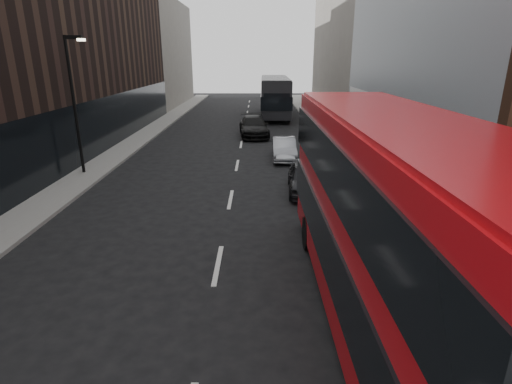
{
  "coord_description": "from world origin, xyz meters",
  "views": [
    {
      "loc": [
        1.24,
        -3.0,
        6.12
      ],
      "look_at": [
        1.19,
        7.69,
        2.5
      ],
      "focal_mm": 28.0,
      "sensor_mm": 36.0,
      "label": 1
    }
  ],
  "objects_px": {
    "red_bus": "(392,216)",
    "car_c": "(254,126)",
    "car_b": "(284,149)",
    "street_lamp": "(75,97)",
    "grey_bus": "(275,96)",
    "car_a": "(306,178)"
  },
  "relations": [
    {
      "from": "car_a",
      "to": "car_b",
      "type": "distance_m",
      "value": 6.5
    },
    {
      "from": "car_b",
      "to": "car_a",
      "type": "bearing_deg",
      "value": -84.1
    },
    {
      "from": "car_c",
      "to": "street_lamp",
      "type": "bearing_deg",
      "value": -133.79
    },
    {
      "from": "car_b",
      "to": "grey_bus",
      "type": "bearing_deg",
      "value": 89.8
    },
    {
      "from": "street_lamp",
      "to": "car_c",
      "type": "xyz_separation_m",
      "value": [
        9.12,
        11.31,
        -3.39
      ]
    },
    {
      "from": "red_bus",
      "to": "car_c",
      "type": "height_order",
      "value": "red_bus"
    },
    {
      "from": "street_lamp",
      "to": "car_b",
      "type": "relative_size",
      "value": 1.72
    },
    {
      "from": "grey_bus",
      "to": "car_c",
      "type": "xyz_separation_m",
      "value": [
        -2.14,
        -11.52,
        -1.4
      ]
    },
    {
      "from": "red_bus",
      "to": "car_c",
      "type": "relative_size",
      "value": 2.27
    },
    {
      "from": "car_a",
      "to": "car_c",
      "type": "bearing_deg",
      "value": 103.63
    },
    {
      "from": "car_b",
      "to": "car_c",
      "type": "distance_m",
      "value": 7.94
    },
    {
      "from": "street_lamp",
      "to": "red_bus",
      "type": "height_order",
      "value": "street_lamp"
    },
    {
      "from": "street_lamp",
      "to": "grey_bus",
      "type": "bearing_deg",
      "value": 63.73
    },
    {
      "from": "car_a",
      "to": "street_lamp",
      "type": "bearing_deg",
      "value": 169.51
    },
    {
      "from": "red_bus",
      "to": "grey_bus",
      "type": "bearing_deg",
      "value": 91.27
    },
    {
      "from": "street_lamp",
      "to": "car_c",
      "type": "height_order",
      "value": "street_lamp"
    },
    {
      "from": "red_bus",
      "to": "grey_bus",
      "type": "relative_size",
      "value": 0.97
    },
    {
      "from": "street_lamp",
      "to": "grey_bus",
      "type": "relative_size",
      "value": 0.55
    },
    {
      "from": "car_a",
      "to": "car_b",
      "type": "xyz_separation_m",
      "value": [
        -0.63,
        6.47,
        -0.03
      ]
    },
    {
      "from": "street_lamp",
      "to": "grey_bus",
      "type": "distance_m",
      "value": 25.53
    },
    {
      "from": "car_b",
      "to": "car_c",
      "type": "bearing_deg",
      "value": 104.68
    },
    {
      "from": "grey_bus",
      "to": "car_c",
      "type": "bearing_deg",
      "value": -99.82
    }
  ]
}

